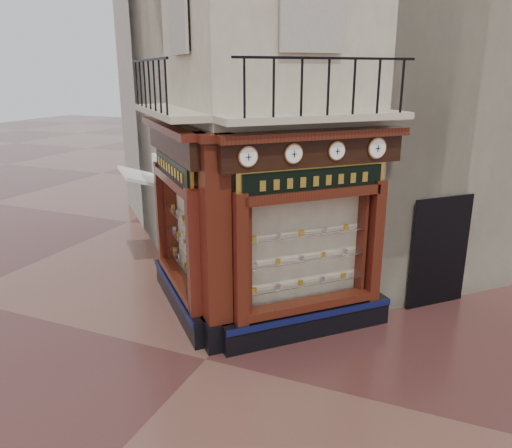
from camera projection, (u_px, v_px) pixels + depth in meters
The scene contains 15 objects.
ground at pixel (206, 359), 8.95m from camera, with size 80.00×80.00×0.00m, color #472421.
main_building at pixel (315, 28), 12.61m from camera, with size 8.00×8.00×12.00m, color beige.
neighbour_left at pixel (262, 53), 15.86m from camera, with size 8.00×8.00×11.00m, color #BAB3A3.
neighbour_right at pixel (424, 51), 14.01m from camera, with size 8.00×8.00×11.00m, color #BAB3A3.
shopfront_left at pixel (179, 222), 10.27m from camera, with size 2.86×2.86×3.98m.
shopfront_right at pixel (310, 239), 9.23m from camera, with size 2.86×2.86×3.98m.
corner_pilaster at pixel (216, 249), 8.82m from camera, with size 0.85×0.85×3.98m.
balcony at pixel (238, 114), 9.02m from camera, with size 5.94×2.97×1.03m.
clock_a at pixel (248, 157), 8.11m from camera, with size 0.28×0.28×0.35m.
clock_b at pixel (293, 154), 8.41m from camera, with size 0.28×0.28×0.35m.
clock_c at pixel (337, 151), 8.71m from camera, with size 0.27×0.27×0.34m.
clock_d at pixel (377, 148), 9.01m from camera, with size 0.31×0.31×0.39m.
awning at pixel (149, 268), 13.10m from camera, with size 1.71×1.02×0.08m, color white, non-canonical shape.
signboard_left at pixel (173, 168), 9.92m from camera, with size 2.08×2.08×0.56m.
signboard_right at pixel (314, 180), 8.83m from camera, with size 2.13×2.13×0.57m.
Camera 1 is at (3.89, -6.87, 4.95)m, focal length 35.00 mm.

